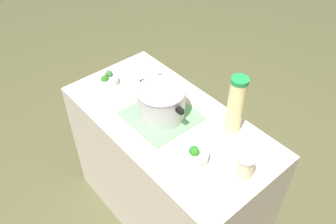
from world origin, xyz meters
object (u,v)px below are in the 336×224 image
broccoli_bowl_center (194,155)px  broccoli_bowl_back (107,80)px  broccoli_bowl_front (160,81)px  cooking_pot (161,102)px  lemonade_pitcher (236,105)px  mason_jar (245,167)px

broccoli_bowl_center → broccoli_bowl_back: bearing=-1.3°
broccoli_bowl_center → broccoli_bowl_front: bearing=-24.5°
cooking_pot → broccoli_bowl_center: bearing=166.6°
lemonade_pitcher → mason_jar: size_ratio=2.81×
mason_jar → broccoli_bowl_center: mason_jar is taller
cooking_pot → broccoli_bowl_back: 0.43m
broccoli_bowl_center → lemonade_pitcher: bearing=-85.8°
cooking_pot → mason_jar: (-0.53, -0.03, -0.04)m
mason_jar → broccoli_bowl_back: (0.95, 0.09, -0.03)m
broccoli_bowl_center → cooking_pot: bearing=-13.4°
cooking_pot → broccoli_bowl_front: cooking_pot is taller
mason_jar → broccoli_bowl_back: 0.96m
broccoli_bowl_front → broccoli_bowl_center: size_ratio=0.89×
broccoli_bowl_center → broccoli_bowl_back: 0.75m
broccoli_bowl_front → broccoli_bowl_center: bearing=155.5°
cooking_pot → broccoli_bowl_back: size_ratio=2.57×
cooking_pot → broccoli_bowl_center: cooking_pot is taller
mason_jar → cooking_pot: bearing=3.1°
lemonade_pitcher → mason_jar: lemonade_pitcher is taller
cooking_pot → broccoli_bowl_back: cooking_pot is taller
cooking_pot → broccoli_bowl_back: (0.42, 0.06, -0.07)m
lemonade_pitcher → broccoli_bowl_center: lemonade_pitcher is taller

